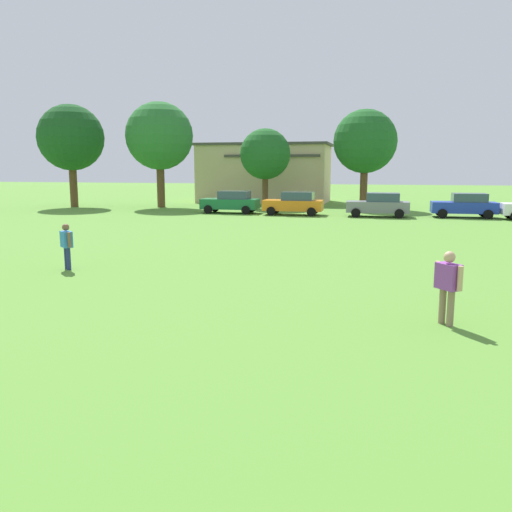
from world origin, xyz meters
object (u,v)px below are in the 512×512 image
at_px(parked_car_blue_3, 465,205).
at_px(tree_far_right, 365,142).
at_px(tree_right, 265,154).
at_px(bystander_near_trees, 67,242).
at_px(tree_left, 159,136).
at_px(parked_car_gray_2, 379,205).
at_px(adult_bystander, 448,282).
at_px(parked_car_orange_1, 294,203).
at_px(tree_far_left, 71,138).
at_px(parked_car_green_0, 231,202).

relative_size(parked_car_blue_3, tree_far_right, 0.52).
bearing_deg(tree_right, bystander_near_trees, -91.64).
bearing_deg(tree_left, parked_car_gray_2, -15.02).
xyz_separation_m(tree_left, tree_far_right, (17.20, 2.57, -0.51)).
xyz_separation_m(adult_bystander, tree_right, (-11.08, 32.87, 3.54)).
bearing_deg(parked_car_orange_1, tree_far_left, -10.02).
bearing_deg(parked_car_green_0, tree_far_left, -11.42).
xyz_separation_m(tree_far_left, tree_far_right, (24.83, 3.87, -0.40)).
distance_m(bystander_near_trees, tree_far_right, 31.52).
xyz_separation_m(bystander_near_trees, parked_car_gray_2, (10.42, 22.28, -0.08)).
distance_m(parked_car_green_0, tree_right, 7.22).
bearing_deg(tree_far_left, parked_car_blue_3, -5.17).
height_order(adult_bystander, parked_car_gray_2, parked_car_gray_2).
bearing_deg(tree_far_right, parked_car_gray_2, -80.24).
xyz_separation_m(adult_bystander, parked_car_blue_3, (4.34, 26.97, -0.13)).
relative_size(tree_left, tree_far_right, 1.09).
height_order(parked_car_green_0, tree_left, tree_left).
bearing_deg(adult_bystander, tree_far_left, 4.46).
relative_size(parked_car_gray_2, tree_far_right, 0.52).
height_order(parked_car_green_0, tree_right, tree_right).
bearing_deg(parked_car_orange_1, tree_left, -21.26).
relative_size(tree_far_left, tree_right, 1.31).
distance_m(bystander_near_trees, parked_car_gray_2, 24.60).
bearing_deg(parked_car_blue_3, tree_far_right, -43.52).
height_order(bystander_near_trees, tree_left, tree_left).
relative_size(parked_car_orange_1, tree_far_left, 0.49).
relative_size(parked_car_orange_1, tree_left, 0.48).
bearing_deg(tree_right, tree_left, -169.11).
distance_m(adult_bystander, parked_car_blue_3, 27.32).
bearing_deg(parked_car_blue_3, adult_bystander, 80.86).
height_order(parked_car_orange_1, tree_far_left, tree_far_left).
bearing_deg(tree_far_left, tree_far_right, 8.85).
relative_size(bystander_near_trees, tree_right, 0.24).
distance_m(parked_car_orange_1, tree_far_left, 21.03).
xyz_separation_m(parked_car_gray_2, tree_far_right, (-1.30, 7.54, 4.68)).
distance_m(adult_bystander, tree_right, 34.86).
relative_size(parked_car_orange_1, parked_car_blue_3, 1.00).
bearing_deg(adult_bystander, tree_far_right, -33.59).
bearing_deg(parked_car_orange_1, tree_far_right, -122.59).
bearing_deg(bystander_near_trees, tree_left, -32.66).
relative_size(parked_car_orange_1, parked_car_gray_2, 1.00).
bearing_deg(parked_car_orange_1, parked_car_gray_2, 178.88).
height_order(adult_bystander, tree_far_left, tree_far_left).
distance_m(bystander_near_trees, parked_car_blue_3, 28.20).
distance_m(tree_left, tree_far_right, 17.39).
distance_m(tree_far_left, tree_far_right, 25.14).
xyz_separation_m(adult_bystander, parked_car_gray_2, (-1.48, 26.19, -0.13)).
relative_size(bystander_near_trees, tree_far_left, 0.18).
bearing_deg(bystander_near_trees, parked_car_green_0, -47.81).
xyz_separation_m(parked_car_blue_3, tree_left, (-24.31, 4.18, 5.19)).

